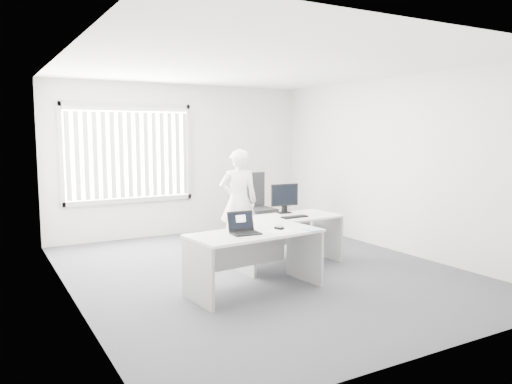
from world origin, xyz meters
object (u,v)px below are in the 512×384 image
desk_far (287,230)px  monitor (284,199)px  laptop (246,224)px  office_chair (257,218)px  person (239,201)px  desk_near (255,249)px

desk_far → monitor: 0.52m
laptop → desk_far: bearing=41.4°
desk_far → laptop: 1.52m
office_chair → laptop: 3.23m
desk_far → person: 1.09m
desk_near → desk_far: (1.01, 0.84, -0.02)m
office_chair → monitor: 1.67m
office_chair → monitor: size_ratio=2.70×
desk_far → monitor: monitor is taller
office_chair → desk_far: bearing=-107.5°
desk_near → office_chair: office_chair is taller
office_chair → laptop: bearing=-123.3°
desk_near → desk_far: size_ratio=1.05×
person → monitor: 0.84m
laptop → person: bearing=68.4°
desk_near → desk_far: desk_near is taller
desk_near → desk_far: bearing=34.2°
desk_far → laptop: (-1.17, -0.90, 0.35)m
person → laptop: size_ratio=5.06×
office_chair → laptop: office_chair is taller
office_chair → laptop: size_ratio=3.62×
desk_far → laptop: laptop is taller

